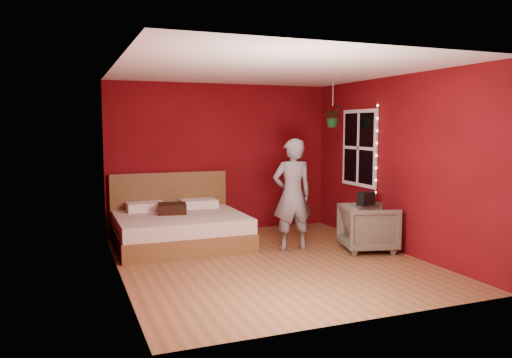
% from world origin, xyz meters
% --- Properties ---
extents(floor, '(4.50, 4.50, 0.00)m').
position_xyz_m(floor, '(0.00, 0.00, 0.00)').
color(floor, '#915B3A').
rests_on(floor, ground).
extents(room_walls, '(4.04, 4.54, 2.62)m').
position_xyz_m(room_walls, '(0.00, 0.00, 1.68)').
color(room_walls, maroon).
rests_on(room_walls, ground).
extents(window, '(0.05, 0.97, 1.27)m').
position_xyz_m(window, '(1.97, 0.90, 1.50)').
color(window, white).
rests_on(window, room_walls).
extents(fairy_lights, '(0.04, 0.04, 1.45)m').
position_xyz_m(fairy_lights, '(1.94, 0.37, 1.50)').
color(fairy_lights, silver).
rests_on(fairy_lights, room_walls).
extents(bed, '(1.97, 1.67, 1.08)m').
position_xyz_m(bed, '(-0.95, 1.46, 0.28)').
color(bed, brown).
rests_on(bed, ground).
extents(person, '(0.64, 0.45, 1.68)m').
position_xyz_m(person, '(0.56, 0.50, 0.84)').
color(person, slate).
rests_on(person, ground).
extents(armchair, '(0.94, 0.92, 0.70)m').
position_xyz_m(armchair, '(1.60, 0.04, 0.35)').
color(armchair, '#6C6855').
rests_on(armchair, ground).
extents(handbag, '(0.30, 0.21, 0.19)m').
position_xyz_m(handbag, '(1.53, 0.03, 0.80)').
color(handbag, black).
rests_on(handbag, armchair).
extents(throw_pillow, '(0.49, 0.49, 0.15)m').
position_xyz_m(throw_pillow, '(-1.04, 1.54, 0.57)').
color(throw_pillow, '#331B11').
rests_on(throw_pillow, bed).
extents(hanging_plant, '(0.41, 0.38, 0.76)m').
position_xyz_m(hanging_plant, '(1.65, 1.23, 2.02)').
color(hanging_plant, silver).
rests_on(hanging_plant, room_walls).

